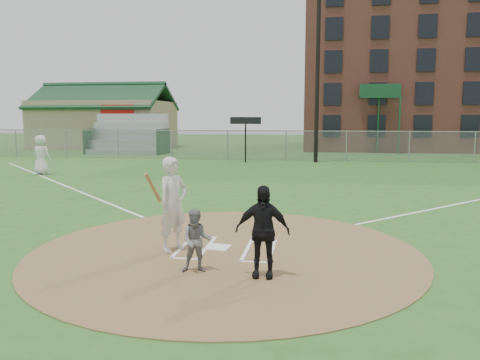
# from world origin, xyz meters

# --- Properties ---
(ground) EXTENTS (140.00, 140.00, 0.00)m
(ground) POSITION_xyz_m (0.00, 0.00, 0.00)
(ground) COLOR #2A5D20
(ground) RESTS_ON ground
(dirt_circle) EXTENTS (8.40, 8.40, 0.02)m
(dirt_circle) POSITION_xyz_m (0.00, 0.00, 0.01)
(dirt_circle) COLOR olive
(dirt_circle) RESTS_ON ground
(home_plate) EXTENTS (0.54, 0.54, 0.03)m
(home_plate) POSITION_xyz_m (-0.19, 0.14, 0.04)
(home_plate) COLOR white
(home_plate) RESTS_ON dirt_circle
(foul_line_third) EXTENTS (17.04, 17.04, 0.01)m
(foul_line_third) POSITION_xyz_m (-9.00, 9.00, 0.01)
(foul_line_third) COLOR white
(foul_line_third) RESTS_ON ground
(catcher) EXTENTS (0.65, 0.55, 1.19)m
(catcher) POSITION_xyz_m (-0.27, -1.48, 0.61)
(catcher) COLOR slate
(catcher) RESTS_ON dirt_circle
(umpire) EXTENTS (0.99, 0.42, 1.68)m
(umpire) POSITION_xyz_m (0.97, -1.55, 0.86)
(umpire) COLOR black
(umpire) RESTS_ON dirt_circle
(ondeck_player) EXTENTS (1.05, 0.75, 2.01)m
(ondeck_player) POSITION_xyz_m (-11.83, 12.13, 1.00)
(ondeck_player) COLOR silver
(ondeck_player) RESTS_ON ground
(batters_boxes) EXTENTS (2.08, 1.88, 0.01)m
(batters_boxes) POSITION_xyz_m (0.00, 0.15, 0.03)
(batters_boxes) COLOR white
(batters_boxes) RESTS_ON dirt_circle
(batter_at_plate) EXTENTS (0.80, 1.14, 2.04)m
(batter_at_plate) POSITION_xyz_m (-1.12, -0.16, 1.04)
(batter_at_plate) COLOR silver
(batter_at_plate) RESTS_ON dirt_circle
(outfield_fence) EXTENTS (56.08, 0.08, 2.03)m
(outfield_fence) POSITION_xyz_m (0.00, 22.00, 1.02)
(outfield_fence) COLOR slate
(outfield_fence) RESTS_ON ground
(bleachers) EXTENTS (6.08, 3.20, 3.20)m
(bleachers) POSITION_xyz_m (-13.00, 26.20, 1.59)
(bleachers) COLOR #B7BABF
(bleachers) RESTS_ON ground
(clubhouse) EXTENTS (12.20, 8.71, 6.23)m
(clubhouse) POSITION_xyz_m (-18.00, 32.99, 2.39)
(clubhouse) COLOR tan
(clubhouse) RESTS_ON ground
(brick_warehouse) EXTENTS (30.00, 17.17, 15.00)m
(brick_warehouse) POSITION_xyz_m (16.00, 37.96, 7.50)
(brick_warehouse) COLOR #9C5143
(brick_warehouse) RESTS_ON ground
(light_pole) EXTENTS (1.20, 0.30, 12.22)m
(light_pole) POSITION_xyz_m (2.00, 21.00, 6.61)
(light_pole) COLOR black
(light_pole) RESTS_ON ground
(scoreboard_sign) EXTENTS (2.00, 0.10, 2.93)m
(scoreboard_sign) POSITION_xyz_m (-2.50, 20.20, 2.39)
(scoreboard_sign) COLOR black
(scoreboard_sign) RESTS_ON ground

